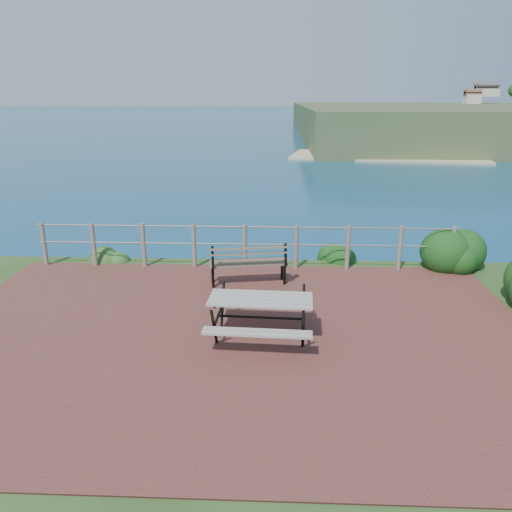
{
  "coord_description": "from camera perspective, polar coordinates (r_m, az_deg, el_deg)",
  "views": [
    {
      "loc": [
        0.7,
        -7.35,
        3.74
      ],
      "look_at": [
        0.31,
        1.94,
        0.75
      ],
      "focal_mm": 35.0,
      "sensor_mm": 36.0,
      "label": 1
    }
  ],
  "objects": [
    {
      "name": "ocean",
      "position": [
        207.39,
        2.32,
        16.79
      ],
      "size": [
        1200.0,
        1200.0,
        0.0
      ],
      "primitive_type": "plane",
      "color": "#14717D",
      "rests_on": "ground"
    },
    {
      "name": "shrub_lip_west",
      "position": [
        12.43,
        -15.89,
        -0.39
      ],
      "size": [
        0.8,
        0.8,
        0.55
      ],
      "primitive_type": "ellipsoid",
      "color": "#2C5921",
      "rests_on": "ground"
    },
    {
      "name": "shrub_lip_east",
      "position": [
        12.25,
        9.64,
        -0.21
      ],
      "size": [
        0.75,
        0.75,
        0.49
      ],
      "primitive_type": "ellipsoid",
      "color": "#154415",
      "rests_on": "ground"
    },
    {
      "name": "picnic_table",
      "position": [
        7.98,
        0.53,
        -6.59
      ],
      "size": [
        1.66,
        1.41,
        0.69
      ],
      "rotation": [
        0.0,
        0.0,
        -0.05
      ],
      "color": "gray",
      "rests_on": "ground"
    },
    {
      "name": "park_bench",
      "position": [
        10.22,
        -0.89,
        -0.12
      ],
      "size": [
        1.63,
        0.66,
        0.9
      ],
      "rotation": [
        0.0,
        0.0,
        0.17
      ],
      "color": "brown",
      "rests_on": "ground"
    },
    {
      "name": "shrub_right_edge",
      "position": [
        12.18,
        21.74,
        -1.38
      ],
      "size": [
        1.14,
        1.14,
        1.63
      ],
      "primitive_type": "ellipsoid",
      "color": "#154415",
      "rests_on": "ground"
    },
    {
      "name": "ground",
      "position": [
        8.28,
        -2.75,
        -9.05
      ],
      "size": [
        10.0,
        7.0,
        0.12
      ],
      "primitive_type": "cube",
      "color": "brown",
      "rests_on": "ground"
    },
    {
      "name": "safety_railing",
      "position": [
        11.19,
        -1.28,
        1.37
      ],
      "size": [
        9.4,
        0.1,
        1.0
      ],
      "color": "#6B5B4C",
      "rests_on": "ground"
    }
  ]
}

